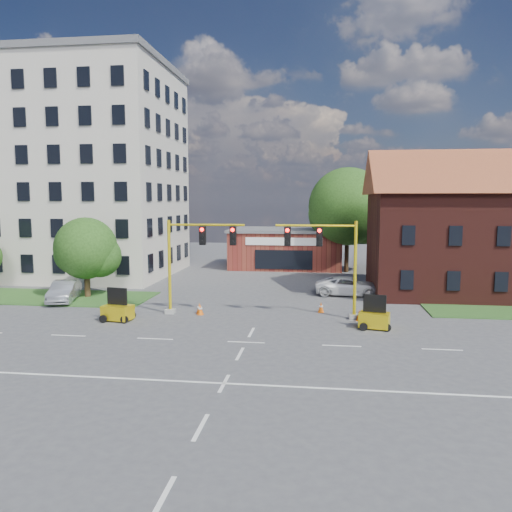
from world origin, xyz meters
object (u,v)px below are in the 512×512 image
object	(u,v)px
signal_mast_west	(194,255)
trailer_west	(118,311)
signal_mast_east	(329,257)
pickup_white	(349,286)
trailer_east	(374,319)

from	to	relation	value
signal_mast_west	trailer_west	xyz separation A→B (m)	(-4.30, -2.36, -3.30)
signal_mast_west	signal_mast_east	size ratio (longest dim) A/B	1.00
pickup_white	trailer_east	bearing A→B (deg)	-171.63
trailer_west	trailer_east	bearing A→B (deg)	10.20
signal_mast_west	signal_mast_east	xyz separation A→B (m)	(8.71, 0.00, 0.00)
signal_mast_east	trailer_west	world-z (taller)	signal_mast_east
signal_mast_east	trailer_east	xyz separation A→B (m)	(2.66, -2.23, -3.32)
signal_mast_west	trailer_east	bearing A→B (deg)	-11.07
trailer_west	trailer_east	distance (m)	15.67
signal_mast_west	signal_mast_east	distance (m)	8.71
signal_mast_east	trailer_east	world-z (taller)	signal_mast_east
pickup_white	signal_mast_east	bearing A→B (deg)	170.93
signal_mast_west	trailer_east	size ratio (longest dim) A/B	3.22
signal_mast_east	trailer_west	size ratio (longest dim) A/B	3.12
trailer_east	signal_mast_west	bearing A→B (deg)	-177.74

